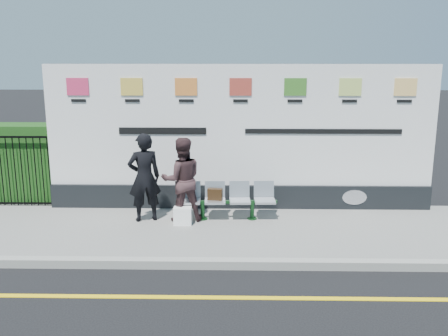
% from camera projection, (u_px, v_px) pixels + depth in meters
% --- Properties ---
extents(ground, '(80.00, 80.00, 0.00)m').
position_uv_depth(ground, '(207.00, 298.00, 6.96)').
color(ground, black).
extents(pavement, '(14.00, 3.00, 0.12)m').
position_uv_depth(pavement, '(214.00, 231.00, 9.39)').
color(pavement, slate).
rests_on(pavement, ground).
extents(kerb, '(14.00, 0.18, 0.14)m').
position_uv_depth(kerb, '(210.00, 264.00, 7.92)').
color(kerb, gray).
rests_on(kerb, ground).
extents(yellow_line, '(14.00, 0.10, 0.01)m').
position_uv_depth(yellow_line, '(207.00, 297.00, 6.96)').
color(yellow_line, yellow).
rests_on(yellow_line, ground).
extents(billboard, '(8.00, 0.30, 3.00)m').
position_uv_depth(billboard, '(240.00, 147.00, 10.38)').
color(billboard, black).
rests_on(billboard, pavement).
extents(hedge, '(2.35, 0.70, 1.70)m').
position_uv_depth(hedge, '(10.00, 163.00, 11.02)').
color(hedge, '#1A4414').
rests_on(hedge, pavement).
extents(railing, '(2.05, 0.06, 1.54)m').
position_uv_depth(railing, '(1.00, 171.00, 10.60)').
color(railing, black).
rests_on(railing, pavement).
extents(bench, '(1.89, 0.57, 0.40)m').
position_uv_depth(bench, '(227.00, 209.00, 9.84)').
color(bench, '#B0B3B9').
rests_on(bench, pavement).
extents(woman_left, '(0.73, 0.60, 1.73)m').
position_uv_depth(woman_left, '(144.00, 177.00, 9.64)').
color(woman_left, black).
rests_on(woman_left, pavement).
extents(woman_right, '(0.93, 0.80, 1.65)m').
position_uv_depth(woman_right, '(182.00, 180.00, 9.64)').
color(woman_right, '#3A2527').
rests_on(woman_right, pavement).
extents(handbag_brown, '(0.30, 0.17, 0.22)m').
position_uv_depth(handbag_brown, '(215.00, 194.00, 9.77)').
color(handbag_brown, black).
rests_on(handbag_brown, bench).
extents(carrier_bag_white, '(0.34, 0.20, 0.34)m').
position_uv_depth(carrier_bag_white, '(183.00, 216.00, 9.55)').
color(carrier_bag_white, white).
rests_on(carrier_bag_white, pavement).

